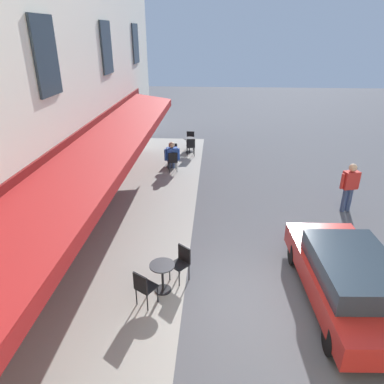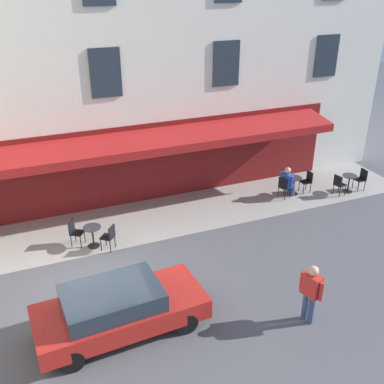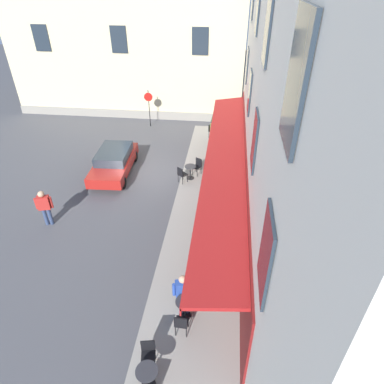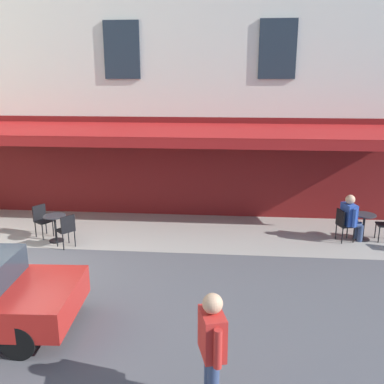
{
  "view_description": "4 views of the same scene",
  "coord_description": "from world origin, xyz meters",
  "views": [
    {
      "loc": [
        6.44,
        -1.18,
        5.69
      ],
      "look_at": [
        -3.99,
        -1.87,
        0.93
      ],
      "focal_mm": 32.91,
      "sensor_mm": 36.0,
      "label": 1
    },
    {
      "loc": [
        1.5,
        10.8,
        8.34
      ],
      "look_at": [
        -3.71,
        -1.98,
        1.56
      ],
      "focal_mm": 41.91,
      "sensor_mm": 36.0,
      "label": 2
    },
    {
      "loc": [
        -15.26,
        -4.15,
        9.35
      ],
      "look_at": [
        -3.39,
        -2.77,
        1.25
      ],
      "focal_mm": 30.65,
      "sensor_mm": 36.0,
      "label": 3
    },
    {
      "loc": [
        -4.96,
        8.26,
        4.42
      ],
      "look_at": [
        -3.94,
        -3.41,
        1.21
      ],
      "focal_mm": 39.48,
      "sensor_mm": 36.0,
      "label": 4
    }
  ],
  "objects": [
    {
      "name": "cafe_table_far_end",
      "position": [
        -0.25,
        -2.32,
        0.49
      ],
      "size": [
        0.6,
        0.6,
        0.75
      ],
      "color": "black",
      "rests_on": "ground_plane"
    },
    {
      "name": "ground_plane",
      "position": [
        0.0,
        0.0,
        0.0
      ],
      "size": [
        70.0,
        70.0,
        0.0
      ],
      "primitive_type": "plane",
      "color": "#4C4C51"
    },
    {
      "name": "cafe_chair_black_back_row",
      "position": [
        -10.39,
        -2.36,
        0.55
      ],
      "size": [
        0.47,
        0.47,
        0.91
      ],
      "color": "black",
      "rests_on": "ground_plane"
    },
    {
      "name": "cafe_chair_black_kerbside",
      "position": [
        -8.15,
        -3.0,
        0.55
      ],
      "size": [
        0.49,
        0.49,
        0.91
      ],
      "color": "black",
      "rests_on": "ground_plane"
    },
    {
      "name": "cafe_chair_black_by_window",
      "position": [
        -11.64,
        -2.47,
        0.55
      ],
      "size": [
        0.41,
        0.41,
        0.91
      ],
      "color": "black",
      "rests_on": "ground_plane"
    },
    {
      "name": "sidewalk_cafe_terrace",
      "position": [
        -3.25,
        -3.4,
        0.0
      ],
      "size": [
        20.5,
        3.2,
        0.01
      ],
      "primitive_type": "cube",
      "color": "gray",
      "rests_on": "ground_plane"
    },
    {
      "name": "parked_car_red",
      "position": [
        -0.12,
        1.89,
        0.71
      ],
      "size": [
        4.39,
        2.02,
        1.33
      ],
      "color": "#A81E19",
      "rests_on": "ground_plane"
    },
    {
      "name": "cafe_chair_black_corner_right",
      "position": [
        -0.73,
        -1.91,
        0.55
      ],
      "size": [
        0.56,
        0.56,
        0.91
      ],
      "color": "black",
      "rests_on": "ground_plane"
    },
    {
      "name": "cafe_chair_black_near_door",
      "position": [
        0.28,
        -2.66,
        0.55
      ],
      "size": [
        0.55,
        0.55,
        0.91
      ],
      "color": "black",
      "rests_on": "ground_plane"
    },
    {
      "name": "cafe_table_mid_terrace",
      "position": [
        -11.01,
        -2.47,
        0.49
      ],
      "size": [
        0.6,
        0.6,
        0.75
      ],
      "color": "black",
      "rests_on": "ground_plane"
    },
    {
      "name": "walking_pedestrian_in_red",
      "position": [
        -4.8,
        3.42,
        1.02
      ],
      "size": [
        0.41,
        0.69,
        1.74
      ],
      "color": "navy",
      "rests_on": "ground_plane"
    },
    {
      "name": "cafe_table_near_entrance",
      "position": [
        -8.76,
        -3.17,
        0.49
      ],
      "size": [
        0.6,
        0.6,
        0.75
      ],
      "color": "black",
      "rests_on": "ground_plane"
    },
    {
      "name": "cafe_chair_black_facing_street",
      "position": [
        -9.39,
        -3.14,
        0.55
      ],
      "size": [
        0.42,
        0.42,
        0.91
      ],
      "color": "black",
      "rests_on": "ground_plane"
    },
    {
      "name": "seated_patron_in_blue",
      "position": [
        -8.36,
        -3.06,
        0.71
      ],
      "size": [
        0.63,
        0.67,
        1.33
      ],
      "color": "navy",
      "rests_on": "ground_plane"
    }
  ]
}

